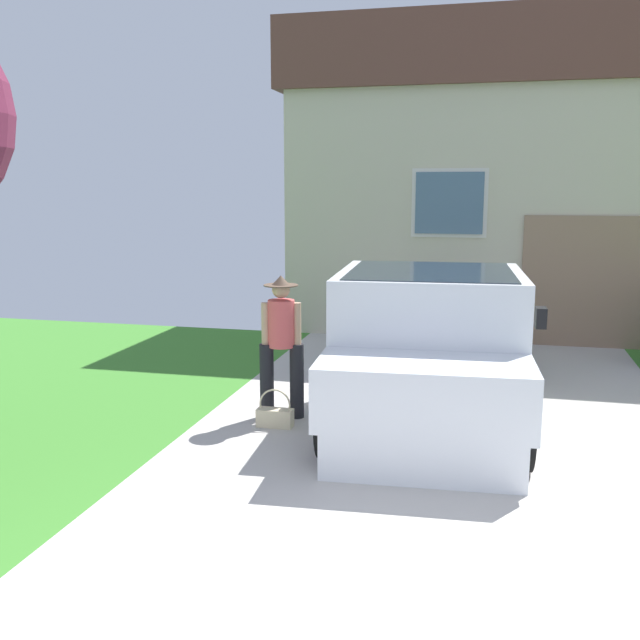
{
  "coord_description": "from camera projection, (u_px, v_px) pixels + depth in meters",
  "views": [
    {
      "loc": [
        0.49,
        -3.13,
        2.56
      ],
      "look_at": [
        -1.29,
        4.26,
        1.14
      ],
      "focal_mm": 40.41,
      "sensor_mm": 36.0,
      "label": 1
    }
  ],
  "objects": [
    {
      "name": "pickup_truck",
      "position": [
        429.0,
        350.0,
        8.1
      ],
      "size": [
        2.35,
        5.27,
        1.67
      ],
      "rotation": [
        0.0,
        0.0,
        3.2
      ],
      "color": "white",
      "rests_on": "ground"
    },
    {
      "name": "person_with_hat",
      "position": [
        281.0,
        341.0,
        7.95
      ],
      "size": [
        0.48,
        0.38,
        1.61
      ],
      "rotation": [
        0.0,
        0.0,
        0.24
      ],
      "color": "black",
      "rests_on": "ground"
    },
    {
      "name": "handbag",
      "position": [
        275.0,
        416.0,
        7.76
      ],
      "size": [
        0.39,
        0.16,
        0.42
      ],
      "color": "beige",
      "rests_on": "ground"
    },
    {
      "name": "house_with_garage",
      "position": [
        545.0,
        179.0,
        14.28
      ],
      "size": [
        9.35,
        6.42,
        5.34
      ],
      "color": "beige",
      "rests_on": "ground"
    }
  ]
}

